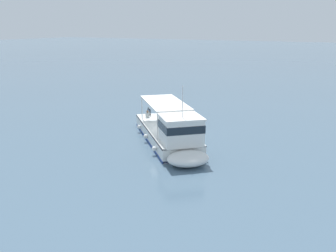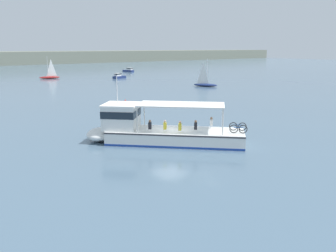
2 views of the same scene
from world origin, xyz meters
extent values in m
plane|color=slate|center=(0.00, 0.00, 0.00)|extent=(400.00, 400.00, 0.00)
cube|color=white|center=(0.41, -0.26, 0.55)|extent=(9.74, 10.05, 1.10)
ellipsoid|color=white|center=(-3.84, 4.26, 0.55)|extent=(3.65, 3.62, 1.01)
cube|color=navy|center=(0.41, -0.26, 0.10)|extent=(9.77, 10.08, 0.16)
cube|color=#2D2D33|center=(0.41, -0.26, 1.02)|extent=(9.78, 10.10, 0.10)
cube|color=white|center=(-2.61, 2.95, 2.05)|extent=(3.76, 3.76, 1.90)
cube|color=#19232D|center=(-2.61, 2.95, 2.38)|extent=(3.84, 3.83, 0.56)
cube|color=white|center=(-2.61, 2.95, 3.06)|extent=(3.99, 3.98, 0.12)
cube|color=white|center=(0.72, -0.58, 3.15)|extent=(6.74, 6.89, 0.10)
cylinder|color=silver|center=(-2.50, 0.85, 2.10)|extent=(0.08, 0.08, 2.00)
cylinder|color=silver|center=(-0.52, 2.71, 2.10)|extent=(0.08, 0.08, 2.00)
cylinder|color=silver|center=(1.96, -3.88, 2.10)|extent=(0.08, 0.08, 2.00)
cylinder|color=silver|center=(3.94, -2.02, 2.10)|extent=(0.08, 0.08, 2.00)
cylinder|color=silver|center=(-2.81, 3.16, 4.22)|extent=(0.06, 0.06, 2.20)
sphere|color=white|center=(-0.63, 3.44, 0.50)|extent=(0.36, 0.36, 0.36)
sphere|color=white|center=(1.64, 1.04, 0.50)|extent=(0.36, 0.36, 0.36)
sphere|color=white|center=(3.76, -1.22, 0.50)|extent=(0.36, 0.36, 0.36)
torus|color=black|center=(3.20, -3.88, 1.43)|extent=(0.50, 0.52, 0.66)
torus|color=black|center=(3.68, -4.38, 1.43)|extent=(0.50, 0.52, 0.66)
cylinder|color=#1E478C|center=(3.44, -4.13, 1.55)|extent=(0.52, 0.55, 0.06)
torus|color=black|center=(3.86, -3.26, 1.43)|extent=(0.50, 0.52, 0.66)
torus|color=black|center=(4.34, -3.77, 1.43)|extent=(0.50, 0.52, 0.66)
cylinder|color=#1E478C|center=(4.10, -3.51, 1.55)|extent=(0.52, 0.55, 0.06)
cube|color=white|center=(3.09, -1.59, 1.56)|extent=(0.38, 0.38, 0.52)
sphere|color=#9E7051|center=(3.09, -1.59, 1.93)|extent=(0.20, 0.20, 0.20)
cube|color=black|center=(1.19, -1.76, 1.56)|extent=(0.38, 0.38, 0.52)
sphere|color=#9E7051|center=(1.19, -1.76, 1.93)|extent=(0.20, 0.20, 0.20)
cube|color=yellow|center=(0.07, -1.19, 1.56)|extent=(0.38, 0.38, 0.52)
sphere|color=tan|center=(0.07, -1.19, 1.93)|extent=(0.20, 0.20, 0.20)
cube|color=yellow|center=(-0.64, -0.24, 1.56)|extent=(0.38, 0.38, 0.52)
sphere|color=beige|center=(-0.64, -0.24, 1.93)|extent=(0.20, 0.20, 0.20)
cube|color=black|center=(-1.50, 0.57, 1.56)|extent=(0.38, 0.38, 0.52)
sphere|color=#9E7051|center=(-1.50, 0.57, 1.93)|extent=(0.20, 0.20, 0.20)
ellipsoid|color=navy|center=(32.18, 28.48, 0.30)|extent=(3.48, 4.90, 0.60)
cylinder|color=silver|center=(32.32, 28.21, 3.00)|extent=(0.08, 0.08, 4.80)
pyramid|color=white|center=(31.90, 28.95, 2.69)|extent=(0.85, 1.53, 4.08)
cube|color=navy|center=(28.94, 55.35, 0.28)|extent=(3.82, 2.30, 0.56)
cube|color=white|center=(28.33, 55.16, 0.91)|extent=(1.85, 1.47, 0.70)
cube|color=#19232D|center=(28.33, 55.16, 1.09)|extent=(1.86, 1.50, 0.28)
ellipsoid|color=maroon|center=(15.02, 65.02, 0.30)|extent=(5.00, 2.71, 0.60)
cylinder|color=silver|center=(14.74, 65.11, 3.00)|extent=(0.08, 0.08, 4.80)
pyramid|color=white|center=(15.56, 64.89, 2.69)|extent=(1.65, 0.54, 4.08)
cube|color=navy|center=(43.39, 73.92, 0.28)|extent=(2.34, 3.83, 0.56)
cube|color=white|center=(43.58, 73.32, 0.91)|extent=(1.48, 1.86, 0.70)
cube|color=#19232D|center=(43.58, 73.32, 1.09)|extent=(1.51, 1.87, 0.28)
cylinder|color=red|center=(5.44, 15.18, 0.45)|extent=(0.70, 0.70, 0.90)
cone|color=red|center=(5.44, 15.18, 1.15)|extent=(0.42, 0.42, 0.50)
camera|label=1|loc=(-14.45, 26.18, 9.41)|focal=40.34mm
camera|label=2|loc=(-17.46, -21.53, 7.56)|focal=38.31mm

